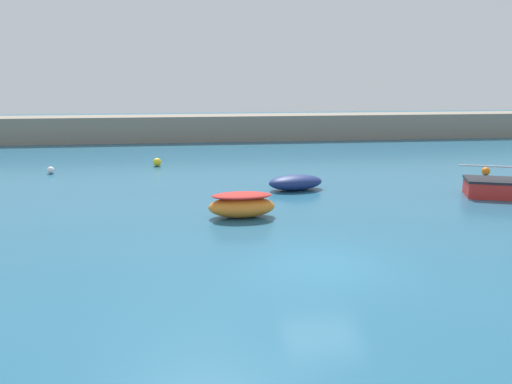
# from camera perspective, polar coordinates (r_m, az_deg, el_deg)

# --- Properties ---
(ground_plane) EXTENTS (120.00, 120.00, 0.20)m
(ground_plane) POSITION_cam_1_polar(r_m,az_deg,el_deg) (16.07, 7.72, -8.77)
(ground_plane) COLOR #235B7A
(harbor_breakwater) EXTENTS (55.44, 2.90, 2.20)m
(harbor_breakwater) POSITION_cam_1_polar(r_m,az_deg,el_deg) (44.70, -1.60, 7.39)
(harbor_breakwater) COLOR gray
(harbor_breakwater) RESTS_ON ground_plane
(rowboat_with_red_cover) EXTENTS (2.82, 1.37, 1.05)m
(rowboat_with_red_cover) POSITION_cam_1_polar(r_m,az_deg,el_deg) (20.93, -1.65, -1.48)
(rowboat_with_red_cover) COLOR orange
(rowboat_with_red_cover) RESTS_ON ground_plane
(rowboat_blue_near) EXTENTS (3.06, 1.90, 0.77)m
(rowboat_blue_near) POSITION_cam_1_polar(r_m,az_deg,el_deg) (25.86, 4.53, 1.10)
(rowboat_blue_near) COLOR navy
(rowboat_blue_near) RESTS_ON ground_plane
(mooring_buoy_white) EXTENTS (0.43, 0.43, 0.43)m
(mooring_buoy_white) POSITION_cam_1_polar(r_m,az_deg,el_deg) (32.31, -22.41, 2.32)
(mooring_buoy_white) COLOR white
(mooring_buoy_white) RESTS_ON ground_plane
(mooring_buoy_orange) EXTENTS (0.48, 0.48, 0.48)m
(mooring_buoy_orange) POSITION_cam_1_polar(r_m,az_deg,el_deg) (32.40, 24.79, 2.18)
(mooring_buoy_orange) COLOR orange
(mooring_buoy_orange) RESTS_ON ground_plane
(mooring_buoy_yellow) EXTENTS (0.53, 0.53, 0.53)m
(mooring_buoy_yellow) POSITION_cam_1_polar(r_m,az_deg,el_deg) (32.88, -11.24, 3.37)
(mooring_buoy_yellow) COLOR yellow
(mooring_buoy_yellow) RESTS_ON ground_plane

